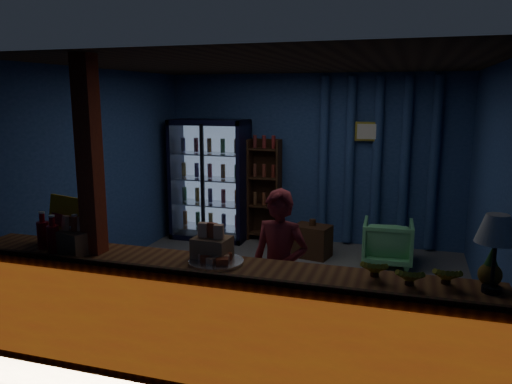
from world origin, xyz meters
TOP-DOWN VIEW (x-y plane):
  - ground at (0.00, 0.00)m, footprint 4.60×4.60m
  - room_walls at (0.00, 0.00)m, footprint 4.60×4.60m
  - counter at (0.00, -1.91)m, footprint 4.40×0.57m
  - support_post at (-1.05, -1.90)m, footprint 0.16×0.16m
  - beverage_cooler at (-1.55, 1.92)m, footprint 1.20×0.62m
  - bottle_shelf at (-0.70, 2.06)m, footprint 0.50×0.28m
  - curtain_folds at (1.00, 2.14)m, footprint 1.74×0.14m
  - framed_picture at (0.85, 2.10)m, footprint 0.36×0.04m
  - shopkeeper at (0.41, -1.27)m, footprint 0.57×0.41m
  - green_chair at (1.24, 1.38)m, footprint 0.68×0.69m
  - side_table at (0.20, 1.38)m, footprint 0.57×0.46m
  - yellow_sign at (-1.40, -1.77)m, footprint 0.55×0.26m
  - soda_bottles at (-1.38, -1.96)m, footprint 0.44×0.18m
  - snack_box_left at (-1.20, -1.94)m, footprint 0.35×0.32m
  - snack_box_centre at (-0.03, -1.77)m, footprint 0.31×0.26m
  - pastry_tray at (0.04, -1.85)m, footprint 0.45×0.45m
  - banana_bunches at (1.52, -1.85)m, footprint 0.71×0.28m
  - table_lamp at (2.05, -1.86)m, footprint 0.28×0.28m
  - pineapple at (2.05, -1.75)m, footprint 0.16×0.16m

SIDE VIEW (x-z plane):
  - ground at x=0.00m, z-range 0.00..0.00m
  - side_table at x=0.20m, z-range -0.04..0.50m
  - green_chair at x=1.24m, z-range 0.00..0.61m
  - counter at x=0.00m, z-range -0.02..0.97m
  - shopkeeper at x=0.41m, z-range 0.00..1.46m
  - bottle_shelf at x=-0.70m, z-range -0.01..1.59m
  - beverage_cooler at x=-1.55m, z-range -0.02..1.88m
  - pastry_tray at x=0.04m, z-range 0.94..1.01m
  - banana_bunches at x=1.52m, z-range 0.95..1.11m
  - snack_box_centre at x=-0.03m, z-range 0.91..1.21m
  - snack_box_left at x=-1.20m, z-range 0.90..1.22m
  - pineapple at x=2.05m, z-range 0.93..1.21m
  - soda_bottles at x=-1.38m, z-range 0.92..1.25m
  - yellow_sign at x=-1.40m, z-range 0.95..1.38m
  - support_post at x=-1.05m, z-range 0.00..2.60m
  - curtain_folds at x=1.00m, z-range 0.05..2.55m
  - table_lamp at x=2.05m, z-range 1.10..1.65m
  - room_walls at x=0.00m, z-range -0.73..3.87m
  - framed_picture at x=0.85m, z-range 1.61..1.89m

